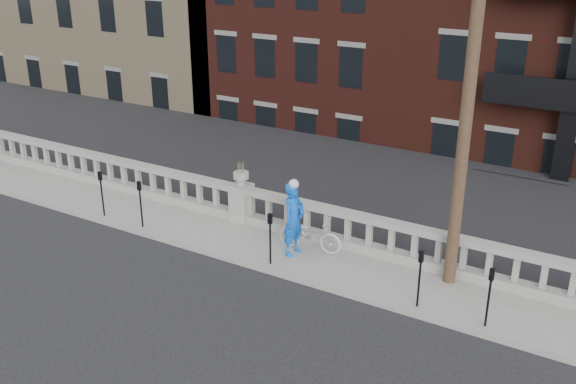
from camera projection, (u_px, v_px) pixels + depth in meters
ground at (149, 284)px, 15.37m from camera, size 120.00×120.00×0.00m
sidewalk at (223, 235)px, 17.72m from camera, size 32.00×2.20×0.15m
balustrade at (242, 204)px, 18.27m from camera, size 28.00×0.34×1.03m
planter_pedestal at (242, 198)px, 18.20m from camera, size 0.55×0.55×1.76m
lower_level at (465, 44)px, 32.45m from camera, size 80.00×44.00×20.80m
utility_pole at (472, 67)px, 13.32m from camera, size 1.60×0.28×10.00m
parking_meter_a at (101, 189)px, 18.45m from camera, size 0.10×0.09×1.36m
parking_meter_b at (140, 199)px, 17.73m from camera, size 0.10×0.09×1.36m
parking_meter_c at (270, 233)px, 15.70m from camera, size 0.10×0.09×1.36m
parking_meter_d at (420, 272)px, 13.87m from camera, size 0.10×0.09×1.36m
parking_meter_e at (490, 291)px, 13.15m from camera, size 0.10×0.09×1.36m
bicycle at (310, 234)px, 16.55m from camera, size 1.78×0.83×0.90m
cyclist at (294, 219)px, 16.17m from camera, size 0.53×0.74×1.94m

